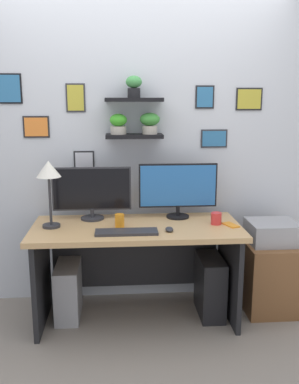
% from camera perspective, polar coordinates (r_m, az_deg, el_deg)
% --- Properties ---
extents(ground_plane, '(8.00, 8.00, 0.00)m').
position_cam_1_polar(ground_plane, '(3.45, -1.66, -16.57)').
color(ground_plane, gray).
extents(back_wall_assembly, '(4.40, 0.24, 2.70)m').
position_cam_1_polar(back_wall_assembly, '(3.47, -2.16, 7.19)').
color(back_wall_assembly, silver).
rests_on(back_wall_assembly, ground).
extents(desk, '(1.55, 0.68, 0.75)m').
position_cam_1_polar(desk, '(3.28, -1.77, -7.87)').
color(desk, tan).
rests_on(desk, ground).
extents(monitor_left, '(0.61, 0.18, 0.41)m').
position_cam_1_polar(monitor_left, '(3.32, -7.78, 0.08)').
color(monitor_left, '#2D2D33').
rests_on(monitor_left, desk).
extents(monitor_right, '(0.62, 0.18, 0.43)m').
position_cam_1_polar(monitor_right, '(3.34, 3.86, 0.51)').
color(monitor_right, black).
rests_on(monitor_right, desk).
extents(keyboard, '(0.44, 0.14, 0.02)m').
position_cam_1_polar(keyboard, '(2.99, -3.11, -5.40)').
color(keyboard, '#2D2D33').
rests_on(keyboard, desk).
extents(computer_mouse, '(0.06, 0.09, 0.03)m').
position_cam_1_polar(computer_mouse, '(3.03, 2.69, -5.04)').
color(computer_mouse, '#2D2D33').
rests_on(computer_mouse, desk).
extents(desk_lamp, '(0.18, 0.18, 0.49)m').
position_cam_1_polar(desk_lamp, '(3.12, -13.40, 2.26)').
color(desk_lamp, '#2D2D33').
rests_on(desk_lamp, desk).
extents(cell_phone, '(0.11, 0.16, 0.01)m').
position_cam_1_polar(cell_phone, '(3.22, 10.88, -4.37)').
color(cell_phone, orange).
rests_on(cell_phone, desk).
extents(coffee_mug, '(0.08, 0.08, 0.09)m').
position_cam_1_polar(coffee_mug, '(3.23, 8.97, -3.53)').
color(coffee_mug, red).
rests_on(coffee_mug, desk).
extents(pen_cup, '(0.07, 0.07, 0.10)m').
position_cam_1_polar(pen_cup, '(3.11, -4.05, -3.90)').
color(pen_cup, orange).
rests_on(pen_cup, desk).
extents(drawer_cabinet, '(0.44, 0.50, 0.56)m').
position_cam_1_polar(drawer_cabinet, '(3.63, 15.88, -10.69)').
color(drawer_cabinet, brown).
rests_on(drawer_cabinet, ground).
extents(printer, '(0.38, 0.34, 0.17)m').
position_cam_1_polar(printer, '(3.51, 16.23, -5.21)').
color(printer, '#9E9EA3').
rests_on(printer, drawer_cabinet).
extents(computer_tower_left, '(0.18, 0.40, 0.42)m').
position_cam_1_polar(computer_tower_left, '(3.45, -10.88, -12.91)').
color(computer_tower_left, '#99999E').
rests_on(computer_tower_left, ground).
extents(computer_tower_right, '(0.18, 0.40, 0.47)m').
position_cam_1_polar(computer_tower_right, '(3.44, 8.14, -12.39)').
color(computer_tower_right, black).
rests_on(computer_tower_right, ground).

